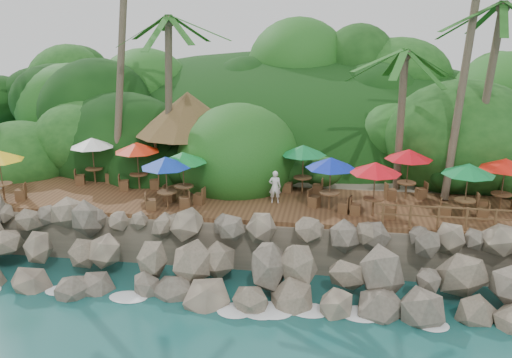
# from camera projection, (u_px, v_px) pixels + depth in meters

# --- Properties ---
(ground) EXTENTS (140.00, 140.00, 0.00)m
(ground) POSITION_uv_depth(u_px,v_px,m) (232.00, 310.00, 20.37)
(ground) COLOR #19514F
(ground) RESTS_ON ground
(land_base) EXTENTS (32.00, 25.20, 2.10)m
(land_base) POSITION_uv_depth(u_px,v_px,m) (279.00, 170.00, 35.23)
(land_base) COLOR gray
(land_base) RESTS_ON ground
(jungle_hill) EXTENTS (44.80, 28.00, 15.40)m
(jungle_hill) POSITION_uv_depth(u_px,v_px,m) (289.00, 158.00, 42.64)
(jungle_hill) COLOR #143811
(jungle_hill) RESTS_ON ground
(seawall) EXTENTS (29.00, 4.00, 2.30)m
(seawall) POSITION_uv_depth(u_px,v_px,m) (241.00, 260.00, 21.94)
(seawall) COLOR gray
(seawall) RESTS_ON ground
(terrace) EXTENTS (26.00, 5.00, 0.20)m
(terrace) POSITION_uv_depth(u_px,v_px,m) (256.00, 203.00, 25.43)
(terrace) COLOR brown
(terrace) RESTS_ON land_base
(jungle_foliage) EXTENTS (44.00, 16.00, 12.00)m
(jungle_foliage) POSITION_uv_depth(u_px,v_px,m) (277.00, 190.00, 34.59)
(jungle_foliage) COLOR #143811
(jungle_foliage) RESTS_ON ground
(foam_line) EXTENTS (25.20, 0.80, 0.06)m
(foam_line) POSITION_uv_depth(u_px,v_px,m) (234.00, 305.00, 20.65)
(foam_line) COLOR white
(foam_line) RESTS_ON ground
(palapa) EXTENTS (5.62, 5.62, 4.60)m
(palapa) POSITION_uv_depth(u_px,v_px,m) (188.00, 113.00, 28.40)
(palapa) COLOR brown
(palapa) RESTS_ON ground
(dining_clusters) EXTENTS (24.99, 5.44, 2.43)m
(dining_clusters) POSITION_uv_depth(u_px,v_px,m) (264.00, 161.00, 24.72)
(dining_clusters) COLOR brown
(dining_clusters) RESTS_ON terrace
(railing) EXTENTS (8.30, 0.10, 1.00)m
(railing) POSITION_uv_depth(u_px,v_px,m) (481.00, 217.00, 21.64)
(railing) COLOR brown
(railing) RESTS_ON terrace
(waiter) EXTENTS (0.59, 0.41, 1.55)m
(waiter) POSITION_uv_depth(u_px,v_px,m) (275.00, 187.00, 25.00)
(waiter) COLOR white
(waiter) RESTS_ON terrace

